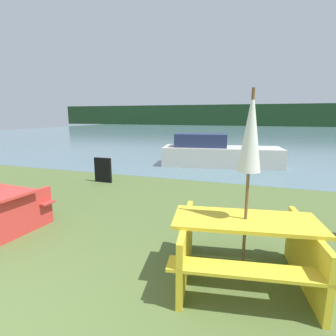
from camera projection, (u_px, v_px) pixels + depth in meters
name	position (u px, v px, depth m)	size (l,w,h in m)	color
water	(235.00, 132.00, 31.63)	(60.00, 50.00, 0.00)	slate
far_treeline	(244.00, 115.00, 49.79)	(80.00, 1.60, 4.00)	#1E3D1E
picnic_table_yellow	(244.00, 243.00, 3.18)	(1.90, 1.64, 0.80)	yellow
umbrella_white	(251.00, 134.00, 2.92)	(0.26, 0.26, 2.30)	brown
boat	(218.00, 154.00, 10.55)	(4.80, 2.17, 1.28)	beige
signboard	(103.00, 170.00, 7.94)	(0.55, 0.08, 0.75)	black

